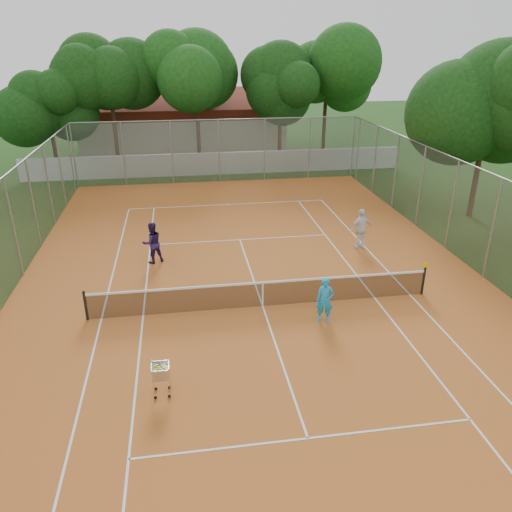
{
  "coord_description": "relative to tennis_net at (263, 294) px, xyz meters",
  "views": [
    {
      "loc": [
        -2.6,
        -15.12,
        8.63
      ],
      "look_at": [
        0.0,
        1.5,
        1.3
      ],
      "focal_mm": 35.0,
      "sensor_mm": 36.0,
      "label": 1
    }
  ],
  "objects": [
    {
      "name": "court_pad",
      "position": [
        0.0,
        0.0,
        -0.5
      ],
      "size": [
        18.0,
        34.0,
        0.02
      ],
      "primitive_type": "cube",
      "color": "#B46023",
      "rests_on": "ground"
    },
    {
      "name": "perimeter_fence",
      "position": [
        0.0,
        0.0,
        1.49
      ],
      "size": [
        18.0,
        34.0,
        4.0
      ],
      "primitive_type": "cube",
      "color": "slate",
      "rests_on": "ground"
    },
    {
      "name": "ground",
      "position": [
        0.0,
        0.0,
        -0.51
      ],
      "size": [
        120.0,
        120.0,
        0.0
      ],
      "primitive_type": "plane",
      "color": "#16360E",
      "rests_on": "ground"
    },
    {
      "name": "tropical_trees",
      "position": [
        0.0,
        22.0,
        4.49
      ],
      "size": [
        29.0,
        19.0,
        10.0
      ],
      "primitive_type": "cube",
      "color": "black",
      "rests_on": "ground"
    },
    {
      "name": "player_far_right",
      "position": [
        5.2,
        4.62,
        0.42
      ],
      "size": [
        1.14,
        0.7,
        1.81
      ],
      "primitive_type": "imported",
      "rotation": [
        0.0,
        0.0,
        3.4
      ],
      "color": "white",
      "rests_on": "court_pad"
    },
    {
      "name": "clubhouse",
      "position": [
        -2.0,
        29.0,
        1.69
      ],
      "size": [
        16.4,
        9.0,
        4.4
      ],
      "primitive_type": "cube",
      "color": "beige",
      "rests_on": "ground"
    },
    {
      "name": "boundary_wall",
      "position": [
        0.0,
        19.0,
        0.24
      ],
      "size": [
        26.0,
        0.3,
        1.5
      ],
      "primitive_type": "cube",
      "color": "silver",
      "rests_on": "ground"
    },
    {
      "name": "player_far_left",
      "position": [
        -3.89,
        4.45,
        0.38
      ],
      "size": [
        1.04,
        0.93,
        1.75
      ],
      "primitive_type": "imported",
      "rotation": [
        0.0,
        0.0,
        3.53
      ],
      "color": "#25194D",
      "rests_on": "court_pad"
    },
    {
      "name": "ball_hopper",
      "position": [
        -3.4,
        -4.25,
        0.01
      ],
      "size": [
        0.51,
        0.51,
        1.0
      ],
      "primitive_type": "cube",
      "rotation": [
        0.0,
        0.0,
        -0.07
      ],
      "color": "silver",
      "rests_on": "court_pad"
    },
    {
      "name": "court_lines",
      "position": [
        0.0,
        0.0,
        -0.49
      ],
      "size": [
        10.98,
        23.78,
        0.01
      ],
      "primitive_type": "cube",
      "color": "white",
      "rests_on": "court_pad"
    },
    {
      "name": "tennis_net",
      "position": [
        0.0,
        0.0,
        0.0
      ],
      "size": [
        11.88,
        0.1,
        0.98
      ],
      "primitive_type": "cube",
      "color": "black",
      "rests_on": "court_pad"
    },
    {
      "name": "player_near",
      "position": [
        1.85,
        -1.29,
        0.29
      ],
      "size": [
        0.65,
        0.51,
        1.55
      ],
      "primitive_type": "imported",
      "rotation": [
        0.0,
        0.0,
        -0.27
      ],
      "color": "#1997D9",
      "rests_on": "court_pad"
    }
  ]
}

